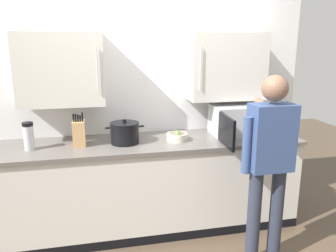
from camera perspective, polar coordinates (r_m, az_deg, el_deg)
back_wall_tiled at (r=3.44m, az=-3.83°, el=6.91°), size 3.35×0.44×2.64m
counter_unit at (r=3.37m, az=-2.70°, el=-9.88°), size 2.88×0.70×0.90m
microwave_oven at (r=3.46m, az=11.67°, el=0.95°), size 0.60×0.75×0.30m
thermos_flask at (r=3.16m, az=-22.57°, el=-1.60°), size 0.09×0.09×0.25m
stock_pot at (r=3.14m, az=-7.36°, el=-1.15°), size 0.36×0.27×0.23m
knife_block at (r=3.14m, az=-14.86°, el=-1.17°), size 0.11×0.15×0.31m
fruit_bowl at (r=3.21m, az=1.55°, el=-1.73°), size 0.20×0.20×0.10m
person_figure at (r=2.78m, az=16.75°, el=-4.88°), size 0.44×0.60×1.58m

